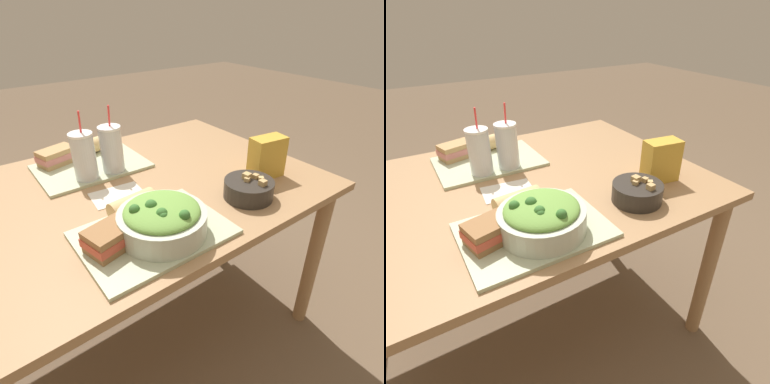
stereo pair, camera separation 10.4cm
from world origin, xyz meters
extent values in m
plane|color=brown|center=(0.00, 0.00, 0.00)|extent=(12.00, 12.00, 0.00)
cube|color=#A37A51|center=(0.00, 0.00, 0.75)|extent=(1.38, 0.97, 0.03)
cylinder|color=#A37A51|center=(0.63, -0.43, 0.37)|extent=(0.06, 0.06, 0.73)
cylinder|color=#A37A51|center=(0.63, 0.43, 0.37)|extent=(0.06, 0.06, 0.73)
cube|color=#B2BC99|center=(-0.08, -0.30, 0.77)|extent=(0.42, 0.31, 0.01)
cube|color=#B2BC99|center=(-0.05, 0.24, 0.77)|extent=(0.42, 0.31, 0.01)
cylinder|color=beige|center=(-0.06, -0.32, 0.81)|extent=(0.25, 0.25, 0.07)
ellipsoid|color=#6B9E42|center=(-0.06, -0.32, 0.85)|extent=(0.21, 0.21, 0.05)
sphere|color=#38702D|center=(-0.08, -0.36, 0.87)|extent=(0.03, 0.03, 0.03)
sphere|color=#38702D|center=(-0.08, -0.30, 0.87)|extent=(0.03, 0.03, 0.03)
sphere|color=#38702D|center=(-0.04, -0.39, 0.87)|extent=(0.03, 0.03, 0.03)
sphere|color=#38702D|center=(-0.13, -0.29, 0.87)|extent=(0.03, 0.03, 0.03)
sphere|color=#38702D|center=(-0.08, -0.35, 0.87)|extent=(0.03, 0.03, 0.03)
cube|color=beige|center=(-0.09, -0.30, 0.86)|extent=(0.07, 0.07, 0.01)
cube|color=beige|center=(-0.09, -0.29, 0.86)|extent=(0.07, 0.06, 0.01)
cube|color=beige|center=(-0.04, -0.31, 0.86)|extent=(0.07, 0.06, 0.01)
cylinder|color=#2D2823|center=(0.29, -0.31, 0.80)|extent=(0.17, 0.17, 0.06)
cylinder|color=brown|center=(0.29, -0.31, 0.82)|extent=(0.15, 0.15, 0.01)
cube|color=tan|center=(0.30, -0.36, 0.84)|extent=(0.02, 0.02, 0.02)
cube|color=tan|center=(0.32, -0.31, 0.83)|extent=(0.02, 0.02, 0.02)
cube|color=tan|center=(0.30, -0.30, 0.84)|extent=(0.03, 0.03, 0.02)
cube|color=tan|center=(0.33, -0.34, 0.83)|extent=(0.02, 0.02, 0.02)
cube|color=tan|center=(0.28, -0.31, 0.83)|extent=(0.02, 0.02, 0.02)
cube|color=olive|center=(-0.20, -0.29, 0.79)|extent=(0.15, 0.12, 0.02)
cube|color=#C64C38|center=(-0.20, -0.29, 0.81)|extent=(0.16, 0.12, 0.02)
cube|color=olive|center=(-0.20, -0.29, 0.83)|extent=(0.15, 0.12, 0.02)
cylinder|color=tan|center=(-0.08, -0.18, 0.81)|extent=(0.16, 0.08, 0.06)
cylinder|color=beige|center=(-0.01, -0.17, 0.81)|extent=(0.01, 0.06, 0.06)
cube|color=tan|center=(-0.15, 0.34, 0.79)|extent=(0.16, 0.12, 0.02)
cube|color=#C1706B|center=(-0.15, 0.34, 0.81)|extent=(0.16, 0.12, 0.02)
cube|color=tan|center=(-0.15, 0.34, 0.83)|extent=(0.16, 0.12, 0.02)
cylinder|color=tan|center=(0.00, 0.35, 0.81)|extent=(0.16, 0.09, 0.06)
cylinder|color=beige|center=(0.07, 0.37, 0.81)|extent=(0.02, 0.06, 0.06)
cylinder|color=silver|center=(-0.10, 0.14, 0.86)|extent=(0.08, 0.08, 0.17)
cylinder|color=black|center=(-0.10, 0.14, 0.85)|extent=(0.07, 0.07, 0.14)
cylinder|color=white|center=(-0.10, 0.14, 0.95)|extent=(0.09, 0.09, 0.01)
cylinder|color=red|center=(-0.09, 0.14, 0.99)|extent=(0.01, 0.02, 0.09)
cylinder|color=silver|center=(0.01, 0.14, 0.86)|extent=(0.08, 0.08, 0.17)
cylinder|color=maroon|center=(0.01, 0.14, 0.85)|extent=(0.07, 0.07, 0.14)
cylinder|color=white|center=(0.01, 0.14, 0.95)|extent=(0.09, 0.09, 0.01)
cylinder|color=red|center=(0.01, 0.14, 0.99)|extent=(0.01, 0.02, 0.09)
cube|color=gold|center=(0.46, -0.24, 0.84)|extent=(0.14, 0.09, 0.16)
cube|color=silver|center=(-0.06, -0.03, 0.77)|extent=(0.19, 0.14, 0.00)
camera|label=1|loc=(-0.44, -0.95, 1.34)|focal=30.00mm
camera|label=2|loc=(-0.35, -1.01, 1.34)|focal=30.00mm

